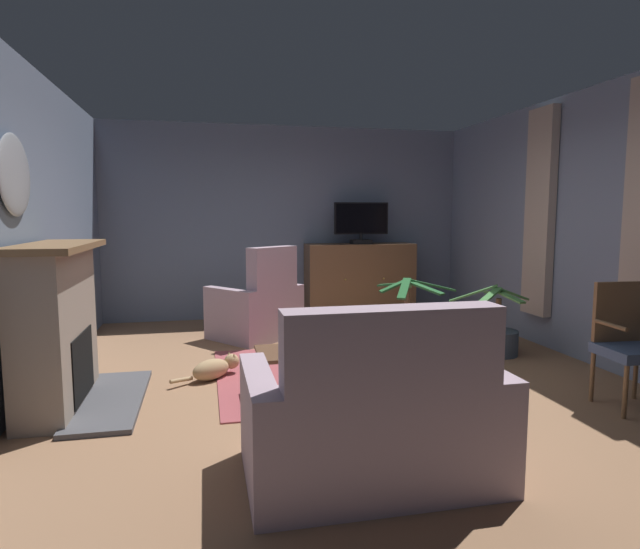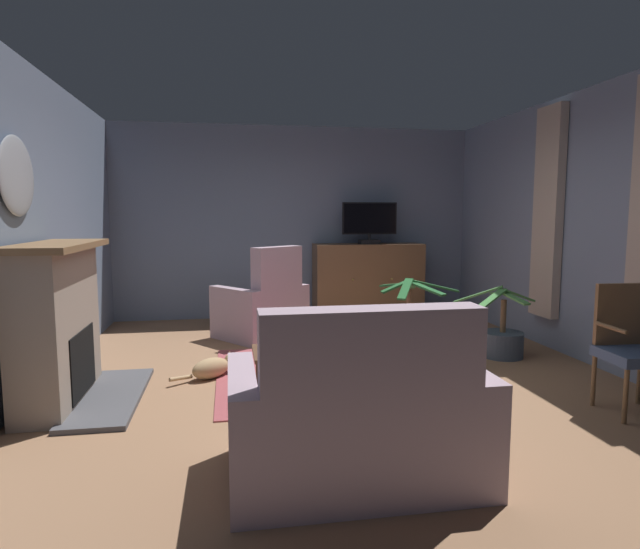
{
  "view_description": "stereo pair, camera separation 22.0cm",
  "coord_description": "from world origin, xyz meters",
  "px_view_note": "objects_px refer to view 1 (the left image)",
  "views": [
    {
      "loc": [
        -1.2,
        -4.61,
        1.51
      ],
      "look_at": [
        -0.13,
        0.27,
        0.94
      ],
      "focal_mm": 29.81,
      "sensor_mm": 36.0,
      "label": 1
    },
    {
      "loc": [
        -0.98,
        -4.65,
        1.51
      ],
      "look_at": [
        -0.13,
        0.27,
        0.94
      ],
      "focal_mm": 29.81,
      "sensor_mm": 36.0,
      "label": 2
    }
  ],
  "objects_px": {
    "tv_remote": "(316,346)",
    "side_chair_beside_plant": "(628,341)",
    "fireplace": "(59,330)",
    "coffee_table": "(315,355)",
    "wall_mirror_oval": "(15,175)",
    "cat": "(214,368)",
    "potted_plant_leafy_by_curtain": "(497,339)",
    "tv_cabinet": "(360,282)",
    "television": "(361,222)",
    "armchair_angled_to_table": "(258,309)",
    "folded_newspaper": "(314,347)",
    "potted_plant_on_hearth_side": "(407,338)",
    "sofa_floral": "(375,422)"
  },
  "relations": [
    {
      "from": "sofa_floral",
      "to": "television",
      "type": "bearing_deg",
      "value": 74.3
    },
    {
      "from": "wall_mirror_oval",
      "to": "potted_plant_leafy_by_curtain",
      "type": "bearing_deg",
      "value": 8.58
    },
    {
      "from": "coffee_table",
      "to": "side_chair_beside_plant",
      "type": "distance_m",
      "value": 2.47
    },
    {
      "from": "television",
      "to": "potted_plant_leafy_by_curtain",
      "type": "height_order",
      "value": "television"
    },
    {
      "from": "cat",
      "to": "tv_cabinet",
      "type": "bearing_deg",
      "value": 49.91
    },
    {
      "from": "tv_remote",
      "to": "armchair_angled_to_table",
      "type": "relative_size",
      "value": 0.14
    },
    {
      "from": "television",
      "to": "cat",
      "type": "relative_size",
      "value": 1.27
    },
    {
      "from": "wall_mirror_oval",
      "to": "coffee_table",
      "type": "bearing_deg",
      "value": -5.49
    },
    {
      "from": "armchair_angled_to_table",
      "to": "side_chair_beside_plant",
      "type": "distance_m",
      "value": 3.94
    },
    {
      "from": "folded_newspaper",
      "to": "tv_remote",
      "type": "bearing_deg",
      "value": 36.51
    },
    {
      "from": "armchair_angled_to_table",
      "to": "potted_plant_leafy_by_curtain",
      "type": "relative_size",
      "value": 1.51
    },
    {
      "from": "fireplace",
      "to": "armchair_angled_to_table",
      "type": "distance_m",
      "value": 2.67
    },
    {
      "from": "wall_mirror_oval",
      "to": "cat",
      "type": "height_order",
      "value": "wall_mirror_oval"
    },
    {
      "from": "television",
      "to": "folded_newspaper",
      "type": "distance_m",
      "value": 3.51
    },
    {
      "from": "fireplace",
      "to": "wall_mirror_oval",
      "type": "height_order",
      "value": "wall_mirror_oval"
    },
    {
      "from": "tv_remote",
      "to": "cat",
      "type": "xyz_separation_m",
      "value": [
        -0.84,
        0.58,
        -0.31
      ]
    },
    {
      "from": "wall_mirror_oval",
      "to": "armchair_angled_to_table",
      "type": "xyz_separation_m",
      "value": [
        1.99,
        2.0,
        -1.45
      ]
    },
    {
      "from": "coffee_table",
      "to": "potted_plant_leafy_by_curtain",
      "type": "relative_size",
      "value": 1.17
    },
    {
      "from": "coffee_table",
      "to": "potted_plant_on_hearth_side",
      "type": "bearing_deg",
      "value": 36.02
    },
    {
      "from": "fireplace",
      "to": "tv_cabinet",
      "type": "relative_size",
      "value": 0.9
    },
    {
      "from": "fireplace",
      "to": "side_chair_beside_plant",
      "type": "xyz_separation_m",
      "value": [
        4.36,
        -0.94,
        -0.09
      ]
    },
    {
      "from": "coffee_table",
      "to": "potted_plant_leafy_by_curtain",
      "type": "bearing_deg",
      "value": 21.97
    },
    {
      "from": "folded_newspaper",
      "to": "wall_mirror_oval",
      "type": "bearing_deg",
      "value": -169.51
    },
    {
      "from": "tv_cabinet",
      "to": "coffee_table",
      "type": "bearing_deg",
      "value": -112.61
    },
    {
      "from": "armchair_angled_to_table",
      "to": "potted_plant_leafy_by_curtain",
      "type": "distance_m",
      "value": 2.79
    },
    {
      "from": "armchair_angled_to_table",
      "to": "cat",
      "type": "bearing_deg",
      "value": -109.76
    },
    {
      "from": "tv_remote",
      "to": "armchair_angled_to_table",
      "type": "bearing_deg",
      "value": -70.13
    },
    {
      "from": "coffee_table",
      "to": "side_chair_beside_plant",
      "type": "bearing_deg",
      "value": -17.02
    },
    {
      "from": "television",
      "to": "cat",
      "type": "bearing_deg",
      "value": -130.69
    },
    {
      "from": "folded_newspaper",
      "to": "potted_plant_on_hearth_side",
      "type": "height_order",
      "value": "potted_plant_on_hearth_side"
    },
    {
      "from": "wall_mirror_oval",
      "to": "television",
      "type": "relative_size",
      "value": 0.89
    },
    {
      "from": "sofa_floral",
      "to": "cat",
      "type": "distance_m",
      "value": 2.28
    },
    {
      "from": "armchair_angled_to_table",
      "to": "coffee_table",
      "type": "bearing_deg",
      "value": -83.48
    },
    {
      "from": "tv_remote",
      "to": "sofa_floral",
      "type": "distance_m",
      "value": 1.52
    },
    {
      "from": "fireplace",
      "to": "coffee_table",
      "type": "distance_m",
      "value": 2.02
    },
    {
      "from": "fireplace",
      "to": "potted_plant_leafy_by_curtain",
      "type": "height_order",
      "value": "fireplace"
    },
    {
      "from": "tv_remote",
      "to": "side_chair_beside_plant",
      "type": "distance_m",
      "value": 2.47
    },
    {
      "from": "television",
      "to": "coffee_table",
      "type": "height_order",
      "value": "television"
    },
    {
      "from": "television",
      "to": "side_chair_beside_plant",
      "type": "distance_m",
      "value": 4.12
    },
    {
      "from": "wall_mirror_oval",
      "to": "tv_remote",
      "type": "relative_size",
      "value": 4.16
    },
    {
      "from": "folded_newspaper",
      "to": "armchair_angled_to_table",
      "type": "height_order",
      "value": "armchair_angled_to_table"
    },
    {
      "from": "tv_remote",
      "to": "potted_plant_leafy_by_curtain",
      "type": "xyz_separation_m",
      "value": [
        2.17,
        0.8,
        -0.24
      ]
    },
    {
      "from": "tv_remote",
      "to": "cat",
      "type": "bearing_deg",
      "value": -22.47
    },
    {
      "from": "side_chair_beside_plant",
      "to": "folded_newspaper",
      "type": "bearing_deg",
      "value": 161.23
    },
    {
      "from": "coffee_table",
      "to": "sofa_floral",
      "type": "distance_m",
      "value": 1.44
    },
    {
      "from": "tv_remote",
      "to": "folded_newspaper",
      "type": "height_order",
      "value": "tv_remote"
    },
    {
      "from": "wall_mirror_oval",
      "to": "side_chair_beside_plant",
      "type": "bearing_deg",
      "value": -11.52
    },
    {
      "from": "coffee_table",
      "to": "fireplace",
      "type": "bearing_deg",
      "value": 173.84
    },
    {
      "from": "coffee_table",
      "to": "tv_remote",
      "type": "height_order",
      "value": "tv_remote"
    },
    {
      "from": "tv_remote",
      "to": "wall_mirror_oval",
      "type": "bearing_deg",
      "value": 9.04
    }
  ]
}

